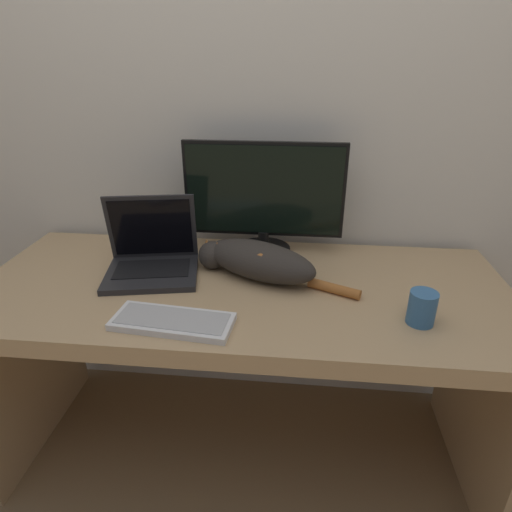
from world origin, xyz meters
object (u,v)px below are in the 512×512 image
Objects in this scene: cat at (256,260)px; coffee_mug at (422,308)px; monitor at (264,199)px; laptop at (152,258)px; external_keyboard at (173,321)px.

coffee_mug is at bearing -0.82° from cat.
cat is at bearing 155.09° from coffee_mug.
monitor is at bearing 138.27° from coffee_mug.
cat is at bearing -10.62° from laptop.
monitor is 0.25m from cat.
monitor is 5.95× the size of coffee_mug.
laptop is 0.36m from cat.
cat is 5.63× the size of coffee_mug.
monitor is 1.06× the size of cat.
external_keyboard is (-0.21, -0.51, -0.20)m from monitor.
coffee_mug reaches higher than external_keyboard.
laptop is 3.55× the size of coffee_mug.
laptop is at bearing -150.94° from monitor.
monitor reaches higher than coffee_mug.
external_keyboard is 3.58× the size of coffee_mug.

